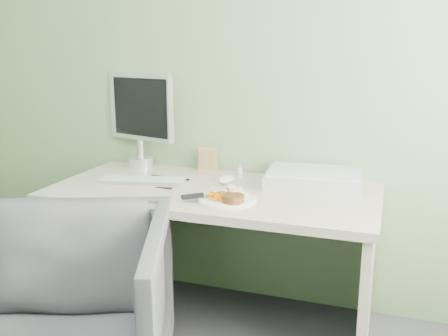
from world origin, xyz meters
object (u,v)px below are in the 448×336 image
(scanner, at_px, (314,179))
(monitor, at_px, (141,115))
(plate, at_px, (227,200))
(desk_chair, at_px, (59,318))
(desk, at_px, (213,224))

(scanner, bearing_deg, monitor, 169.24)
(plate, height_order, monitor, monitor)
(plate, height_order, desk_chair, desk_chair)
(desk, relative_size, desk_chair, 1.87)
(desk, xyz_separation_m, scanner, (0.46, 0.20, 0.22))
(scanner, relative_size, monitor, 0.87)
(desk_chair, bearing_deg, scanner, 29.23)
(desk, distance_m, plate, 0.29)
(desk_chair, bearing_deg, monitor, 79.23)
(desk, bearing_deg, monitor, 150.25)
(scanner, xyz_separation_m, desk_chair, (-0.82, -0.98, -0.38))
(plate, relative_size, monitor, 0.49)
(desk, xyz_separation_m, monitor, (-0.55, 0.31, 0.49))
(plate, bearing_deg, desk, 127.81)
(scanner, bearing_deg, plate, -135.73)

